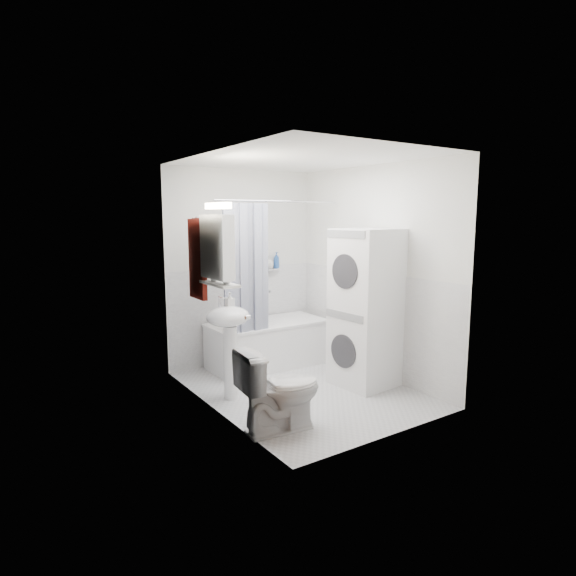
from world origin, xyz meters
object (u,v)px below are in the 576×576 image
sink (229,331)px  washer_dryer (366,308)px  toilet (280,390)px  bathtub (267,341)px

sink → washer_dryer: 1.50m
sink → toilet: bearing=-87.8°
bathtub → sink: size_ratio=1.38×
sink → bathtub: bearing=39.2°
bathtub → washer_dryer: bearing=-64.7°
sink → toilet: 0.95m
bathtub → sink: sink is taller
sink → toilet: size_ratio=1.42×
washer_dryer → toilet: size_ratio=2.32×
washer_dryer → toilet: washer_dryer is taller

